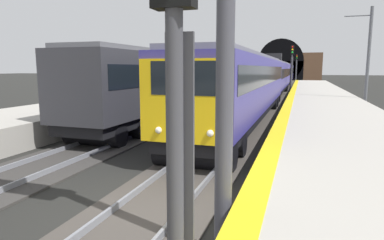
{
  "coord_description": "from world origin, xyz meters",
  "views": [
    {
      "loc": [
        -6.15,
        -3.02,
        3.14
      ],
      "look_at": [
        5.7,
        0.79,
        1.22
      ],
      "focal_mm": 31.6,
      "sensor_mm": 36.0,
      "label": 1
    }
  ],
  "objects_px": {
    "railway_signal_near": "(175,97)",
    "railway_signal_far": "(296,66)",
    "train_main_approaching": "(273,76)",
    "railway_signal_mid": "(292,66)",
    "train_adjacent_platform": "(233,75)",
    "catenary_mast_far": "(368,59)"
  },
  "relations": [
    {
      "from": "train_main_approaching",
      "to": "railway_signal_far",
      "type": "distance_m",
      "value": 37.18
    },
    {
      "from": "train_adjacent_platform",
      "to": "railway_signal_mid",
      "type": "xyz_separation_m",
      "value": [
        0.83,
        -6.62,
        1.1
      ]
    },
    {
      "from": "train_main_approaching",
      "to": "catenary_mast_far",
      "type": "bearing_deg",
      "value": 30.71
    },
    {
      "from": "railway_signal_near",
      "to": "railway_signal_far",
      "type": "bearing_deg",
      "value": -180.0
    },
    {
      "from": "train_adjacent_platform",
      "to": "railway_signal_near",
      "type": "relative_size",
      "value": 12.68
    },
    {
      "from": "catenary_mast_far",
      "to": "train_adjacent_platform",
      "type": "bearing_deg",
      "value": 42.83
    },
    {
      "from": "railway_signal_near",
      "to": "railway_signal_far",
      "type": "distance_m",
      "value": 73.58
    },
    {
      "from": "train_main_approaching",
      "to": "train_adjacent_platform",
      "type": "height_order",
      "value": "train_main_approaching"
    },
    {
      "from": "railway_signal_mid",
      "to": "railway_signal_far",
      "type": "xyz_separation_m",
      "value": [
        35.87,
        0.0,
        0.19
      ]
    },
    {
      "from": "catenary_mast_far",
      "to": "railway_signal_near",
      "type": "bearing_deg",
      "value": 167.0
    },
    {
      "from": "railway_signal_near",
      "to": "railway_signal_far",
      "type": "height_order",
      "value": "railway_signal_far"
    },
    {
      "from": "railway_signal_mid",
      "to": "catenary_mast_far",
      "type": "bearing_deg",
      "value": 21.57
    },
    {
      "from": "train_adjacent_platform",
      "to": "railway_signal_near",
      "type": "height_order",
      "value": "railway_signal_near"
    },
    {
      "from": "train_main_approaching",
      "to": "railway_signal_near",
      "type": "xyz_separation_m",
      "value": [
        -36.48,
        -1.92,
        0.64
      ]
    },
    {
      "from": "train_main_approaching",
      "to": "railway_signal_mid",
      "type": "relative_size",
      "value": 10.71
    },
    {
      "from": "railway_signal_near",
      "to": "railway_signal_mid",
      "type": "xyz_separation_m",
      "value": [
        37.71,
        -0.0,
        0.55
      ]
    },
    {
      "from": "train_adjacent_platform",
      "to": "railway_signal_near",
      "type": "distance_m",
      "value": 37.47
    },
    {
      "from": "train_adjacent_platform",
      "to": "railway_signal_near",
      "type": "xyz_separation_m",
      "value": [
        -36.87,
        -6.62,
        0.55
      ]
    },
    {
      "from": "railway_signal_near",
      "to": "catenary_mast_far",
      "type": "distance_m",
      "value": 24.45
    },
    {
      "from": "railway_signal_far",
      "to": "railway_signal_near",
      "type": "bearing_deg",
      "value": 0.0
    },
    {
      "from": "train_main_approaching",
      "to": "railway_signal_far",
      "type": "relative_size",
      "value": 10.1
    },
    {
      "from": "train_main_approaching",
      "to": "railway_signal_mid",
      "type": "xyz_separation_m",
      "value": [
        1.23,
        -1.92,
        1.19
      ]
    }
  ]
}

